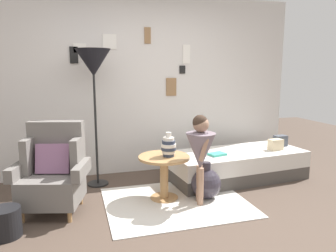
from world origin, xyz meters
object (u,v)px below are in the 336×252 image
(book_on_daybed, at_px, (217,154))
(demijohn_near, at_px, (206,183))
(vase_striped, at_px, (169,146))
(person_child, at_px, (201,148))
(daybed, at_px, (237,165))
(floor_lamp, at_px, (93,67))
(magazine_basket, at_px, (5,223))
(armchair, at_px, (53,172))
(side_table, at_px, (164,168))

(book_on_daybed, xyz_separation_m, demijohn_near, (-0.33, -0.41, -0.23))
(vase_striped, relative_size, person_child, 0.28)
(daybed, bearing_deg, book_on_daybed, -161.48)
(floor_lamp, relative_size, book_on_daybed, 8.15)
(floor_lamp, bearing_deg, magazine_basket, -128.06)
(magazine_basket, bearing_deg, book_on_daybed, 16.74)
(demijohn_near, relative_size, magazine_basket, 1.60)
(armchair, height_order, daybed, armchair)
(armchair, distance_m, demijohn_near, 1.75)
(daybed, distance_m, side_table, 1.27)
(floor_lamp, height_order, book_on_daybed, floor_lamp)
(magazine_basket, bearing_deg, person_child, 5.57)
(side_table, xyz_separation_m, demijohn_near, (0.49, -0.12, -0.20))
(magazine_basket, bearing_deg, side_table, 15.31)
(side_table, bearing_deg, floor_lamp, 135.09)
(armchair, bearing_deg, vase_striped, -2.89)
(side_table, relative_size, floor_lamp, 0.34)
(armchair, xyz_separation_m, floor_lamp, (0.51, 0.69, 1.13))
(person_child, bearing_deg, floor_lamp, 137.78)
(person_child, xyz_separation_m, magazine_basket, (-2.01, -0.20, -0.52))
(armchair, height_order, demijohn_near, armchair)
(demijohn_near, bearing_deg, floor_lamp, 145.07)
(book_on_daybed, bearing_deg, floor_lamp, 164.31)
(daybed, bearing_deg, demijohn_near, -142.39)
(armchair, distance_m, person_child, 1.63)
(book_on_daybed, relative_size, demijohn_near, 0.49)
(vase_striped, xyz_separation_m, book_on_daybed, (0.77, 0.32, -0.23))
(daybed, relative_size, person_child, 1.89)
(book_on_daybed, distance_m, magazine_basket, 2.59)
(armchair, relative_size, vase_striped, 3.38)
(demijohn_near, xyz_separation_m, magazine_basket, (-2.14, -0.33, -0.05))
(vase_striped, bearing_deg, demijohn_near, -12.09)
(person_child, height_order, magazine_basket, person_child)
(vase_striped, relative_size, floor_lamp, 0.16)
(armchair, bearing_deg, daybed, 8.85)
(side_table, xyz_separation_m, vase_striped, (0.05, -0.03, 0.26))
(person_child, bearing_deg, armchair, 169.61)
(vase_striped, distance_m, demijohn_near, 0.65)
(armchair, distance_m, book_on_daybed, 2.08)
(daybed, distance_m, vase_striped, 1.30)
(daybed, bearing_deg, vase_striped, -158.77)
(armchair, xyz_separation_m, demijohn_near, (1.73, -0.16, -0.25))
(armchair, bearing_deg, magazine_basket, -130.13)
(daybed, distance_m, demijohn_near, 0.88)
(magazine_basket, bearing_deg, daybed, 16.97)
(vase_striped, height_order, book_on_daybed, vase_striped)
(book_on_daybed, bearing_deg, armchair, -172.94)
(vase_striped, bearing_deg, side_table, 147.88)
(side_table, xyz_separation_m, floor_lamp, (-0.73, 0.73, 1.18))
(side_table, distance_m, book_on_daybed, 0.87)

